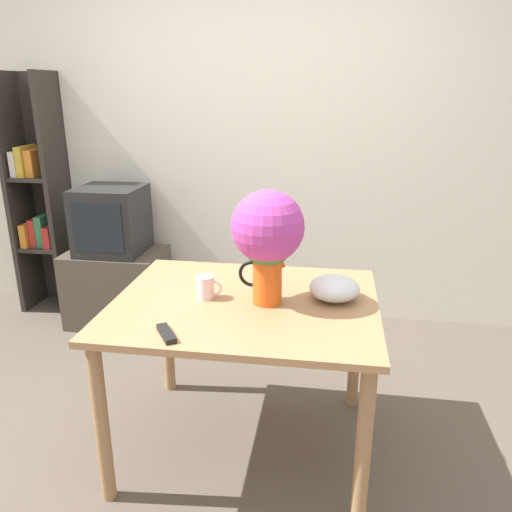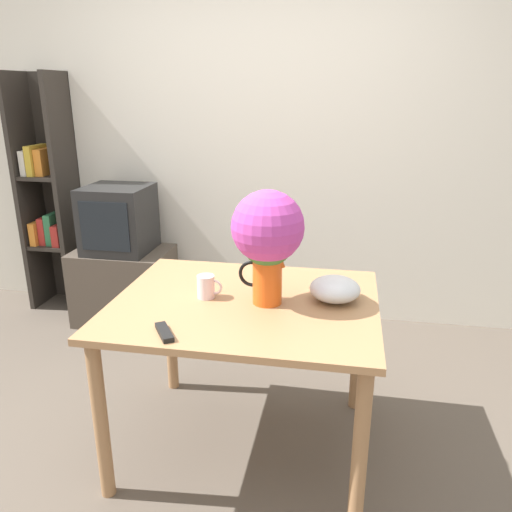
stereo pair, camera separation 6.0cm
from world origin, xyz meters
name	(u,v)px [view 2 (the right image)]	position (x,y,z in m)	size (l,w,h in m)	color
ground_plane	(197,458)	(0.00, 0.00, 0.00)	(12.00, 12.00, 0.00)	brown
wall_back	(262,140)	(0.00, 1.72, 1.30)	(8.00, 0.05, 2.60)	silver
table	(245,323)	(0.21, 0.14, 0.65)	(1.15, 0.95, 0.76)	#A3754C
flower_vase	(268,235)	(0.30, 0.14, 1.07)	(0.31, 0.31, 0.49)	#E05619
coffee_mug	(207,287)	(0.03, 0.14, 0.81)	(0.11, 0.08, 0.10)	silver
white_bowl	(335,289)	(0.59, 0.21, 0.81)	(0.22, 0.22, 0.11)	silver
remote_control	(164,332)	(-0.03, -0.23, 0.77)	(0.12, 0.15, 0.02)	black
tv_stand	(125,285)	(-0.95, 1.35, 0.27)	(0.68, 0.46, 0.54)	#4C4238
tv_set	(119,219)	(-0.95, 1.34, 0.78)	(0.44, 0.43, 0.46)	black
bookshelf	(49,197)	(-1.61, 1.55, 0.87)	(0.36, 0.33, 1.77)	#2D2823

